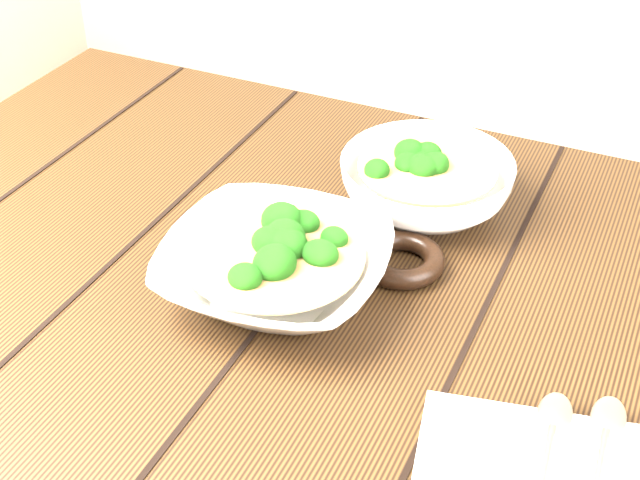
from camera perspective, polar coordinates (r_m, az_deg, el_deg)
table at (r=1.05m, az=-0.13°, el=-7.58°), size 1.20×0.80×0.75m
soup_bowl_front at (r=0.93m, az=-2.90°, el=-1.72°), size 0.26×0.26×0.07m
soup_bowl_back at (r=1.07m, az=6.81°, el=3.68°), size 0.27×0.27×0.08m
trivet at (r=0.98m, az=5.24°, el=-1.25°), size 0.10×0.10×0.02m
spoon_left at (r=0.80m, az=14.42°, el=-12.66°), size 0.04×0.20×0.01m
spoon_right at (r=0.81m, az=17.63°, el=-12.67°), size 0.03×0.20×0.01m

